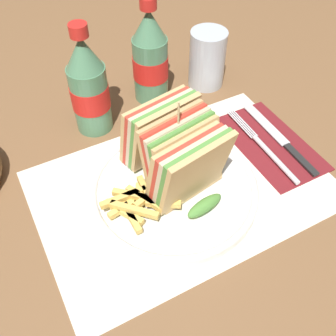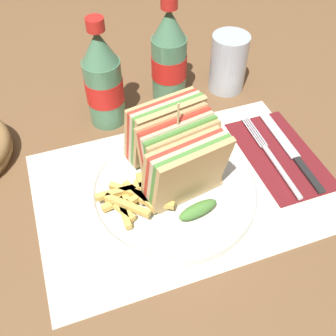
{
  "view_description": "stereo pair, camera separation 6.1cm",
  "coord_description": "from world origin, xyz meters",
  "px_view_note": "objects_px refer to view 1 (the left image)",
  "views": [
    {
      "loc": [
        -0.16,
        -0.37,
        0.49
      ],
      "look_at": [
        0.03,
        -0.01,
        0.04
      ],
      "focal_mm": 42.0,
      "sensor_mm": 36.0,
      "label": 1
    },
    {
      "loc": [
        -0.11,
        -0.39,
        0.49
      ],
      "look_at": [
        0.03,
        -0.01,
        0.04
      ],
      "focal_mm": 42.0,
      "sensor_mm": 36.0,
      "label": 2
    }
  ],
  "objects_px": {
    "club_sandwich": "(176,152)",
    "plate_main": "(174,189)",
    "coke_bottle_near": "(89,87)",
    "fork": "(268,151)",
    "knife": "(280,138)",
    "coke_bottle_far": "(150,58)",
    "glass_near": "(207,59)"
  },
  "relations": [
    {
      "from": "plate_main",
      "to": "coke_bottle_far",
      "type": "xyz_separation_m",
      "value": [
        0.08,
        0.24,
        0.08
      ]
    },
    {
      "from": "fork",
      "to": "plate_main",
      "type": "bearing_deg",
      "value": -178.91
    },
    {
      "from": "plate_main",
      "to": "fork",
      "type": "bearing_deg",
      "value": -0.38
    },
    {
      "from": "coke_bottle_far",
      "to": "glass_near",
      "type": "relative_size",
      "value": 1.76
    },
    {
      "from": "fork",
      "to": "knife",
      "type": "distance_m",
      "value": 0.04
    },
    {
      "from": "club_sandwich",
      "to": "glass_near",
      "type": "relative_size",
      "value": 1.67
    },
    {
      "from": "fork",
      "to": "coke_bottle_near",
      "type": "relative_size",
      "value": 0.99
    },
    {
      "from": "fork",
      "to": "knife",
      "type": "bearing_deg",
      "value": 24.03
    },
    {
      "from": "fork",
      "to": "knife",
      "type": "xyz_separation_m",
      "value": [
        0.04,
        0.02,
        -0.0
      ]
    },
    {
      "from": "fork",
      "to": "glass_near",
      "type": "height_order",
      "value": "glass_near"
    },
    {
      "from": "fork",
      "to": "glass_near",
      "type": "bearing_deg",
      "value": 87.66
    },
    {
      "from": "coke_bottle_near",
      "to": "glass_near",
      "type": "bearing_deg",
      "value": 4.11
    },
    {
      "from": "knife",
      "to": "coke_bottle_near",
      "type": "bearing_deg",
      "value": 146.38
    },
    {
      "from": "coke_bottle_far",
      "to": "fork",
      "type": "bearing_deg",
      "value": -66.88
    },
    {
      "from": "plate_main",
      "to": "coke_bottle_far",
      "type": "relative_size",
      "value": 1.31
    },
    {
      "from": "club_sandwich",
      "to": "plate_main",
      "type": "bearing_deg",
      "value": -127.81
    },
    {
      "from": "plate_main",
      "to": "coke_bottle_near",
      "type": "height_order",
      "value": "coke_bottle_near"
    },
    {
      "from": "fork",
      "to": "club_sandwich",
      "type": "bearing_deg",
      "value": 176.29
    },
    {
      "from": "club_sandwich",
      "to": "knife",
      "type": "distance_m",
      "value": 0.22
    },
    {
      "from": "coke_bottle_near",
      "to": "glass_near",
      "type": "height_order",
      "value": "coke_bottle_near"
    },
    {
      "from": "club_sandwich",
      "to": "coke_bottle_far",
      "type": "height_order",
      "value": "coke_bottle_far"
    },
    {
      "from": "coke_bottle_near",
      "to": "glass_near",
      "type": "relative_size",
      "value": 1.76
    },
    {
      "from": "knife",
      "to": "plate_main",
      "type": "bearing_deg",
      "value": -174.53
    },
    {
      "from": "plate_main",
      "to": "coke_bottle_far",
      "type": "bearing_deg",
      "value": 71.58
    },
    {
      "from": "knife",
      "to": "coke_bottle_far",
      "type": "height_order",
      "value": "coke_bottle_far"
    },
    {
      "from": "plate_main",
      "to": "club_sandwich",
      "type": "xyz_separation_m",
      "value": [
        0.01,
        0.01,
        0.06
      ]
    },
    {
      "from": "club_sandwich",
      "to": "knife",
      "type": "relative_size",
      "value": 0.96
    },
    {
      "from": "plate_main",
      "to": "coke_bottle_near",
      "type": "relative_size",
      "value": 1.31
    },
    {
      "from": "club_sandwich",
      "to": "knife",
      "type": "height_order",
      "value": "club_sandwich"
    },
    {
      "from": "knife",
      "to": "coke_bottle_near",
      "type": "relative_size",
      "value": 0.99
    },
    {
      "from": "fork",
      "to": "coke_bottle_far",
      "type": "bearing_deg",
      "value": 114.6
    },
    {
      "from": "plate_main",
      "to": "coke_bottle_far",
      "type": "height_order",
      "value": "coke_bottle_far"
    }
  ]
}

